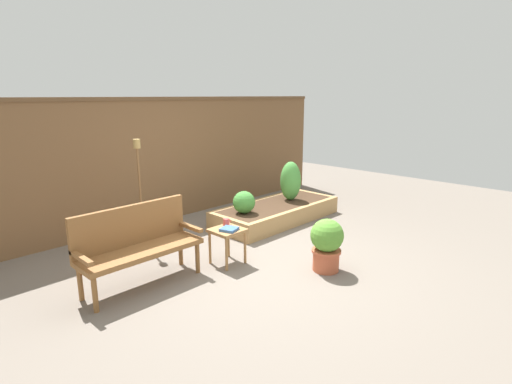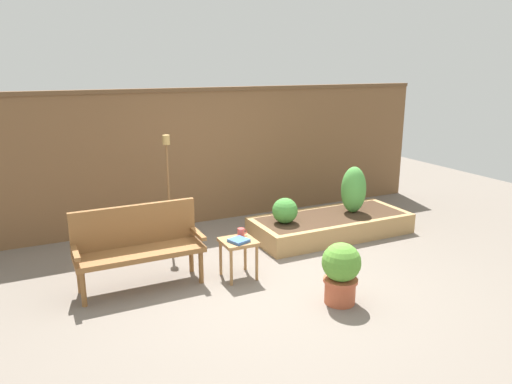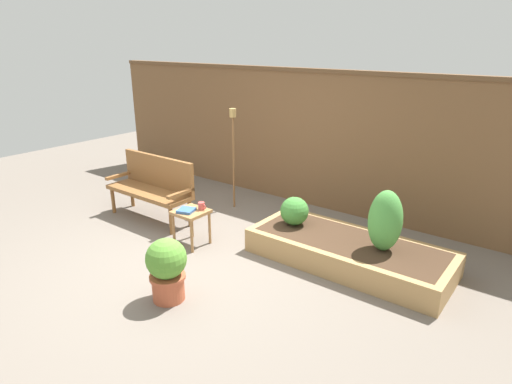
{
  "view_description": "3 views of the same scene",
  "coord_description": "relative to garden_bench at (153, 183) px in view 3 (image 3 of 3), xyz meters",
  "views": [
    {
      "loc": [
        -3.6,
        -3.4,
        2.19
      ],
      "look_at": [
        0.59,
        0.66,
        0.77
      ],
      "focal_mm": 28.03,
      "sensor_mm": 36.0,
      "label": 1
    },
    {
      "loc": [
        -2.48,
        -4.64,
        2.51
      ],
      "look_at": [
        0.14,
        0.74,
        0.93
      ],
      "focal_mm": 33.96,
      "sensor_mm": 36.0,
      "label": 2
    },
    {
      "loc": [
        3.54,
        -3.32,
        2.57
      ],
      "look_at": [
        0.52,
        0.65,
        0.82
      ],
      "focal_mm": 30.6,
      "sensor_mm": 36.0,
      "label": 3
    }
  ],
  "objects": [
    {
      "name": "cup_on_table",
      "position": [
        1.21,
        -0.22,
        -0.02
      ],
      "size": [
        0.12,
        0.08,
        0.1
      ],
      "color": "#CC4C47",
      "rests_on": "side_table"
    },
    {
      "name": "shrub_far_corner",
      "position": [
        3.39,
        0.46,
        0.11
      ],
      "size": [
        0.38,
        0.38,
        0.71
      ],
      "color": "brown",
      "rests_on": "raised_planter_bed"
    },
    {
      "name": "tiki_torch",
      "position": [
        0.68,
        1.06,
        0.55
      ],
      "size": [
        0.1,
        0.1,
        1.59
      ],
      "color": "brown",
      "rests_on": "ground_plane"
    },
    {
      "name": "fence_back",
      "position": [
        1.41,
        1.94,
        0.55
      ],
      "size": [
        8.4,
        0.14,
        2.16
      ],
      "color": "brown",
      "rests_on": "ground_plane"
    },
    {
      "name": "book_on_table",
      "position": [
        1.1,
        -0.39,
        -0.05
      ],
      "size": [
        0.25,
        0.25,
        0.04
      ],
      "primitive_type": "cube",
      "rotation": [
        0.0,
        0.0,
        0.33
      ],
      "color": "#38609E",
      "rests_on": "side_table"
    },
    {
      "name": "shrub_near_bench",
      "position": [
        2.2,
        0.46,
        -0.06
      ],
      "size": [
        0.37,
        0.37,
        0.37
      ],
      "color": "brown",
      "rests_on": "raised_planter_bed"
    },
    {
      "name": "garden_bench",
      "position": [
        0.0,
        0.0,
        0.0
      ],
      "size": [
        1.44,
        0.48,
        0.94
      ],
      "color": "brown",
      "rests_on": "ground_plane"
    },
    {
      "name": "raised_planter_bed",
      "position": [
        2.99,
        0.44,
        -0.39
      ],
      "size": [
        2.4,
        1.0,
        0.3
      ],
      "color": "#AD8451",
      "rests_on": "ground_plane"
    },
    {
      "name": "ground_plane",
      "position": [
        1.41,
        -0.66,
        -0.54
      ],
      "size": [
        14.0,
        14.0,
        0.0
      ],
      "primitive_type": "plane",
      "color": "#70665B"
    },
    {
      "name": "side_table",
      "position": [
        1.12,
        -0.33,
        -0.15
      ],
      "size": [
        0.4,
        0.4,
        0.48
      ],
      "color": "#9E7042",
      "rests_on": "ground_plane"
    },
    {
      "name": "potted_boxwood",
      "position": [
        1.85,
        -1.4,
        -0.17
      ],
      "size": [
        0.42,
        0.42,
        0.68
      ],
      "color": "#B75638",
      "rests_on": "ground_plane"
    }
  ]
}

